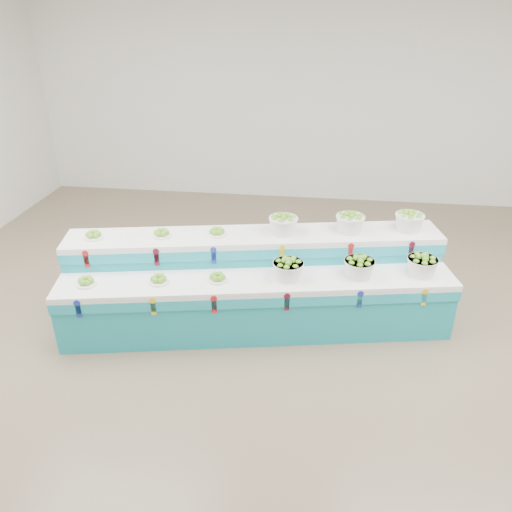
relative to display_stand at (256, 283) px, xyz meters
name	(u,v)px	position (x,y,z in m)	size (l,w,h in m)	color
ground	(276,357)	(0.31, -0.69, -0.51)	(10.00, 10.00, 0.00)	brown
back_wall	(305,92)	(0.31, 4.31, 1.49)	(10.00, 10.00, 0.00)	silver
display_stand	(256,283)	(0.00, 0.00, 0.00)	(4.44, 1.14, 1.02)	teal
plate_lower_left	(86,281)	(-1.77, -0.63, 0.26)	(0.22, 0.22, 0.09)	white
plate_lower_mid	(159,279)	(-1.01, -0.48, 0.26)	(0.22, 0.22, 0.09)	white
plate_lower_right	(217,277)	(-0.38, -0.35, 0.26)	(0.22, 0.22, 0.09)	white
basket_lower_left	(288,269)	(0.38, -0.20, 0.33)	(0.34, 0.34, 0.24)	silver
basket_lower_mid	(359,267)	(1.16, -0.05, 0.33)	(0.34, 0.34, 0.24)	silver
basket_lower_right	(422,265)	(1.86, 0.08, 0.33)	(0.34, 0.34, 0.24)	silver
plate_upper_left	(93,235)	(-1.88, -0.09, 0.56)	(0.22, 0.22, 0.09)	white
plate_upper_mid	(162,233)	(-1.11, 0.06, 0.56)	(0.22, 0.22, 0.09)	white
plate_upper_right	(217,231)	(-0.49, 0.18, 0.56)	(0.22, 0.22, 0.09)	white
basket_upper_left	(283,224)	(0.28, 0.33, 0.63)	(0.34, 0.34, 0.24)	silver
basket_upper_mid	(350,222)	(1.05, 0.49, 0.63)	(0.34, 0.34, 0.24)	silver
basket_upper_right	(409,221)	(1.75, 0.62, 0.63)	(0.34, 0.34, 0.24)	silver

